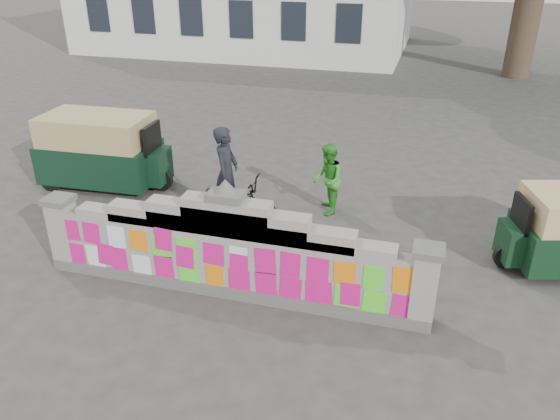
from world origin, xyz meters
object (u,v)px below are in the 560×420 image
(pedestrian, at_px, (328,180))
(cyclist_rider, at_px, (227,185))
(cyclist_bike, at_px, (228,202))
(rickshaw_left, at_px, (103,150))

(pedestrian, bearing_deg, cyclist_rider, -74.37)
(pedestrian, bearing_deg, cyclist_bike, -74.37)
(rickshaw_left, bearing_deg, pedestrian, -2.80)
(cyclist_bike, relative_size, rickshaw_left, 0.67)
(cyclist_bike, xyz_separation_m, pedestrian, (1.76, 1.17, 0.21))
(cyclist_bike, height_order, pedestrian, pedestrian)
(cyclist_rider, distance_m, pedestrian, 2.12)
(cyclist_rider, height_order, pedestrian, cyclist_rider)
(cyclist_rider, bearing_deg, cyclist_bike, -0.00)
(cyclist_bike, relative_size, pedestrian, 1.37)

